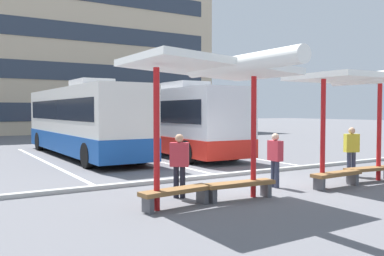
# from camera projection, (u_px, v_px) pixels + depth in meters

# --- Properties ---
(ground_plane) EXTENTS (160.00, 160.00, 0.00)m
(ground_plane) POSITION_uv_depth(u_px,v_px,m) (240.00, 180.00, 13.32)
(ground_plane) COLOR slate
(terminal_building) EXTENTS (37.34, 15.24, 21.93)m
(terminal_building) POSITION_uv_depth(u_px,v_px,m) (28.00, 42.00, 44.37)
(terminal_building) COLOR #C6B293
(terminal_building) RESTS_ON ground
(coach_bus_0) EXTENTS (2.63, 11.96, 3.65)m
(coach_bus_0) POSITION_uv_depth(u_px,v_px,m) (82.00, 122.00, 20.30)
(coach_bus_0) COLOR silver
(coach_bus_0) RESTS_ON ground
(coach_bus_1) EXTENTS (2.71, 10.48, 3.60)m
(coach_bus_1) POSITION_uv_depth(u_px,v_px,m) (172.00, 122.00, 21.02)
(coach_bus_1) COLOR silver
(coach_bus_1) RESTS_ON ground
(lane_stripe_0) EXTENTS (0.16, 14.00, 0.01)m
(lane_stripe_0) POSITION_uv_depth(u_px,v_px,m) (46.00, 162.00, 18.07)
(lane_stripe_0) COLOR white
(lane_stripe_0) RESTS_ON ground
(lane_stripe_1) EXTENTS (0.16, 14.00, 0.01)m
(lane_stripe_1) POSITION_uv_depth(u_px,v_px,m) (137.00, 156.00, 20.30)
(lane_stripe_1) COLOR white
(lane_stripe_1) RESTS_ON ground
(lane_stripe_2) EXTENTS (0.16, 14.00, 0.01)m
(lane_stripe_2) POSITION_uv_depth(u_px,v_px,m) (210.00, 152.00, 22.53)
(lane_stripe_2) COLOR white
(lane_stripe_2) RESTS_ON ground
(waiting_shelter_0) EXTENTS (3.79, 4.35, 3.47)m
(waiting_shelter_0) POSITION_uv_depth(u_px,v_px,m) (215.00, 71.00, 9.71)
(waiting_shelter_0) COLOR red
(waiting_shelter_0) RESTS_ON ground
(bench_0) EXTENTS (1.88, 0.64, 0.45)m
(bench_0) POSITION_uv_depth(u_px,v_px,m) (176.00, 193.00, 9.56)
(bench_0) COLOR brown
(bench_0) RESTS_ON ground
(bench_1) EXTENTS (1.95, 0.57, 0.45)m
(bench_1) POSITION_uv_depth(u_px,v_px,m) (240.00, 186.00, 10.46)
(bench_1) COLOR brown
(bench_1) RESTS_ON ground
(waiting_shelter_1) EXTENTS (3.62, 4.11, 3.37)m
(waiting_shelter_1) POSITION_uv_depth(u_px,v_px,m) (361.00, 81.00, 12.36)
(waiting_shelter_1) COLOR red
(waiting_shelter_1) RESTS_ON ground
(bench_2) EXTENTS (1.83, 0.49, 0.45)m
(bench_2) POSITION_uv_depth(u_px,v_px,m) (337.00, 176.00, 12.08)
(bench_2) COLOR brown
(bench_2) RESTS_ON ground
(bench_3) EXTENTS (1.95, 0.66, 0.45)m
(bench_3) POSITION_uv_depth(u_px,v_px,m) (371.00, 171.00, 13.14)
(bench_3) COLOR brown
(bench_3) RESTS_ON ground
(platform_kerb) EXTENTS (44.00, 0.24, 0.12)m
(platform_kerb) POSITION_uv_depth(u_px,v_px,m) (224.00, 175.00, 14.08)
(platform_kerb) COLOR #ADADA8
(platform_kerb) RESTS_ON ground
(waiting_passenger_0) EXTENTS (0.51, 0.46, 1.65)m
(waiting_passenger_0) POSITION_uv_depth(u_px,v_px,m) (179.00, 161.00, 10.62)
(waiting_passenger_0) COLOR black
(waiting_passenger_0) RESTS_ON ground
(waiting_passenger_1) EXTENTS (0.53, 0.38, 1.67)m
(waiting_passenger_1) POSITION_uv_depth(u_px,v_px,m) (351.00, 148.00, 14.15)
(waiting_passenger_1) COLOR #33384C
(waiting_passenger_1) RESTS_ON ground
(waiting_passenger_2) EXTENTS (0.23, 0.46, 1.58)m
(waiting_passenger_2) POSITION_uv_depth(u_px,v_px,m) (275.00, 157.00, 12.06)
(waiting_passenger_2) COLOR #33384C
(waiting_passenger_2) RESTS_ON ground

